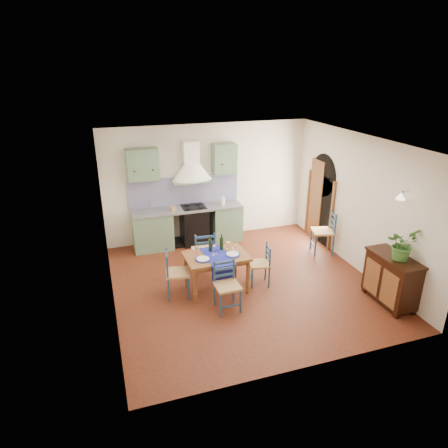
% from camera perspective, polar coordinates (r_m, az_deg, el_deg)
% --- Properties ---
extents(floor, '(5.00, 5.00, 0.00)m').
position_cam_1_polar(floor, '(8.05, 2.82, -8.43)').
color(floor, '#41190E').
rests_on(floor, ground).
extents(back_wall, '(5.00, 0.96, 2.80)m').
position_cam_1_polar(back_wall, '(9.49, -4.64, 3.35)').
color(back_wall, silver).
rests_on(back_wall, ground).
extents(right_wall, '(0.26, 5.00, 2.80)m').
position_cam_1_polar(right_wall, '(8.85, 17.64, 2.91)').
color(right_wall, silver).
rests_on(right_wall, ground).
extents(left_wall, '(0.04, 5.00, 2.80)m').
position_cam_1_polar(left_wall, '(7.00, -16.47, -1.43)').
color(left_wall, silver).
rests_on(left_wall, ground).
extents(ceiling, '(5.00, 5.00, 0.01)m').
position_cam_1_polar(ceiling, '(7.06, 3.25, 11.60)').
color(ceiling, silver).
rests_on(ceiling, back_wall).
extents(dining_table, '(1.19, 0.90, 1.06)m').
position_cam_1_polar(dining_table, '(7.52, -1.07, -5.05)').
color(dining_table, brown).
rests_on(dining_table, ground).
extents(chair_near, '(0.42, 0.42, 0.90)m').
position_cam_1_polar(chair_near, '(7.05, 0.40, -8.79)').
color(chair_near, navy).
rests_on(chair_near, ground).
extents(chair_far, '(0.48, 0.48, 0.96)m').
position_cam_1_polar(chair_far, '(8.17, -2.89, -4.01)').
color(chair_far, navy).
rests_on(chair_far, ground).
extents(chair_left, '(0.49, 0.49, 0.92)m').
position_cam_1_polar(chair_left, '(7.46, -6.87, -7.01)').
color(chair_left, navy).
rests_on(chair_left, ground).
extents(chair_right, '(0.46, 0.46, 0.83)m').
position_cam_1_polar(chair_right, '(7.86, 5.28, -5.74)').
color(chair_right, navy).
rests_on(chair_right, ground).
extents(chair_spare, '(0.58, 0.58, 1.00)m').
position_cam_1_polar(chair_spare, '(9.34, 14.16, -1.07)').
color(chair_spare, navy).
rests_on(chair_spare, ground).
extents(sideboard, '(0.50, 1.05, 0.94)m').
position_cam_1_polar(sideboard, '(7.79, 22.79, -7.13)').
color(sideboard, black).
rests_on(sideboard, ground).
extents(potted_plant, '(0.64, 0.60, 0.56)m').
position_cam_1_polar(potted_plant, '(7.43, 24.10, -2.65)').
color(potted_plant, '#386C2C').
rests_on(potted_plant, sideboard).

